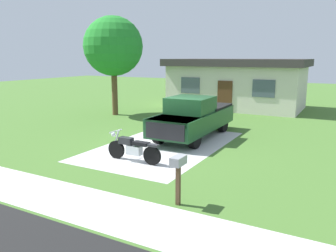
# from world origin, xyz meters

# --- Properties ---
(ground_plane) EXTENTS (80.00, 80.00, 0.00)m
(ground_plane) POSITION_xyz_m (0.00, 0.00, 0.00)
(ground_plane) COLOR #436C2B
(driveway_pad) EXTENTS (4.43, 7.61, 0.01)m
(driveway_pad) POSITION_xyz_m (0.00, 0.00, 0.00)
(driveway_pad) COLOR #B8B8B8
(driveway_pad) RESTS_ON ground
(sidewalk_strip) EXTENTS (36.00, 1.80, 0.01)m
(sidewalk_strip) POSITION_xyz_m (0.00, -6.00, 0.00)
(sidewalk_strip) COLOR beige
(sidewalk_strip) RESTS_ON ground
(motorcycle) EXTENTS (2.21, 0.70, 1.09)m
(motorcycle) POSITION_xyz_m (0.11, -2.46, 0.47)
(motorcycle) COLOR black
(motorcycle) RESTS_ON ground
(pickup_truck) EXTENTS (2.06, 5.65, 1.90)m
(pickup_truck) POSITION_xyz_m (0.43, 2.04, 0.95)
(pickup_truck) COLOR black
(pickup_truck) RESTS_ON ground
(mailbox) EXTENTS (0.26, 0.48, 1.26)m
(mailbox) POSITION_xyz_m (3.11, -4.89, 0.98)
(mailbox) COLOR #4C3823
(mailbox) RESTS_ON ground
(shade_tree) EXTENTS (3.66, 3.66, 6.12)m
(shade_tree) POSITION_xyz_m (-6.51, 5.18, 4.27)
(shade_tree) COLOR brown
(shade_tree) RESTS_ON ground
(neighbor_house) EXTENTS (9.60, 5.60, 3.50)m
(neighbor_house) POSITION_xyz_m (-0.68, 11.95, 1.79)
(neighbor_house) COLOR beige
(neighbor_house) RESTS_ON ground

